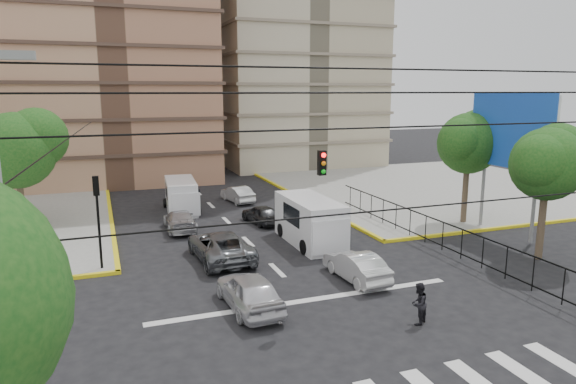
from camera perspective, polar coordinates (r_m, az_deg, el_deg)
name	(u,v)px	position (r m, az deg, el deg)	size (l,w,h in m)	color
ground	(320,312)	(20.33, 3.56, -13.17)	(160.00, 160.00, 0.00)	black
sidewalk_ne	(436,187)	(46.81, 16.12, 0.56)	(26.00, 26.00, 0.15)	gray
stop_line	(308,300)	(21.33, 2.23, -11.92)	(13.00, 0.40, 0.01)	silver
park_fence	(442,253)	(28.34, 16.71, -6.48)	(0.10, 22.50, 1.66)	black
billboard	(511,133)	(31.87, 23.58, 6.00)	(0.36, 6.20, 8.10)	slate
tree_park_a	(549,161)	(28.22, 26.99, 3.13)	(4.41, 3.60, 6.83)	#473828
tree_park_c	(470,140)	(33.91, 19.53, 5.42)	(4.65, 3.80, 7.25)	#473828
tree_tudor	(18,147)	(33.33, -27.83, 4.48)	(5.39, 4.40, 7.43)	#473828
traffic_light_nw	(97,207)	(25.24, -20.41, -1.55)	(0.28, 0.22, 4.40)	black
traffic_light_hanging	(347,168)	(16.86, 6.61, 2.67)	(18.00, 9.12, 0.92)	black
utility_pole_sw	(9,343)	(8.79, -28.55, -14.56)	(1.40, 0.28, 9.00)	slate
van_right_lane	(312,223)	(28.29, 2.68, -3.44)	(2.34, 5.62, 2.53)	silver
van_left_lane	(182,197)	(36.56, -11.75, -0.53)	(2.34, 5.10, 2.24)	silver
car_silver_front_left	(249,291)	(20.35, -4.33, -10.90)	(1.73, 4.30, 1.47)	silver
car_white_front_right	(356,266)	(23.45, 7.59, -8.14)	(1.38, 3.94, 1.30)	silver
car_grey_mid_left	(220,246)	(26.04, -7.53, -5.95)	(2.45, 5.32, 1.48)	slate
car_silver_rear_left	(180,220)	(31.93, -11.91, -3.10)	(1.73, 4.25, 1.23)	#AEADB2
car_darkgrey_mid_right	(261,214)	(32.89, -2.97, -2.47)	(1.44, 3.57, 1.22)	#262628
car_white_rear_right	(238,194)	(39.29, -5.63, -0.22)	(1.32, 3.79, 1.25)	silver
pedestrian_crosswalk	(419,304)	(19.65, 14.31, -11.92)	(0.76, 0.59, 1.56)	black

